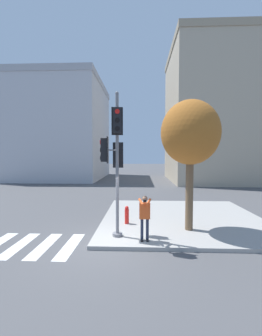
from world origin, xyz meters
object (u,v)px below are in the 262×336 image
traffic_signal_pole (115,153)px  street_tree (190,134)px  fire_hydrant (127,215)px  person_photographer (145,214)px

traffic_signal_pole → street_tree: (3.07, 0.90, 0.81)m
street_tree → fire_hydrant: (-2.70, 0.73, -3.67)m
traffic_signal_pole → fire_hydrant: size_ratio=6.82×
traffic_signal_pole → person_photographer: size_ratio=3.35×
traffic_signal_pole → fire_hydrant: (0.37, 1.63, -2.86)m
street_tree → fire_hydrant: 4.61m
street_tree → person_photographer: bearing=-145.7°
traffic_signal_pole → person_photographer: traffic_signal_pole is taller
person_photographer → traffic_signal_pole: bearing=160.6°
traffic_signal_pole → person_photographer: bearing=-19.4°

